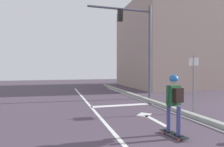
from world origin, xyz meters
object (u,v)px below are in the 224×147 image
skateboard (173,134)px  street_sign_post (193,75)px  traffic_signal_mast (138,36)px  skater (174,97)px

skateboard → street_sign_post: street_sign_post is taller
street_sign_post → traffic_signal_mast: bearing=100.9°
traffic_signal_mast → skater: bearing=-105.1°
skater → street_sign_post: street_sign_post is taller
skateboard → skater: 0.96m
traffic_signal_mast → street_sign_post: (0.72, -3.74, -2.13)m
street_sign_post → skater: bearing=-137.9°
skater → traffic_signal_mast: traffic_signal_mast is taller
traffic_signal_mast → street_sign_post: 4.36m
skateboard → street_sign_post: (2.30, 2.06, 1.42)m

